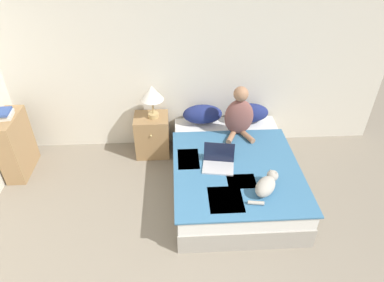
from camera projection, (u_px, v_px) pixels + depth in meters
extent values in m
cube|color=beige|center=(180.00, 61.00, 4.46)|extent=(5.62, 0.05, 2.55)
cube|color=#9E998E|center=(232.00, 178.00, 4.30)|extent=(1.43, 1.97, 0.26)
cube|color=silver|center=(234.00, 165.00, 4.18)|extent=(1.41, 1.94, 0.18)
cube|color=teal|center=(237.00, 169.00, 3.96)|extent=(1.47, 1.57, 0.02)
cube|color=#B2BC70|center=(226.00, 200.00, 3.55)|extent=(0.36, 0.39, 0.01)
cube|color=#B2BC70|center=(188.00, 159.00, 4.10)|extent=(0.25, 0.40, 0.01)
cube|color=#B2BC70|center=(241.00, 182.00, 3.78)|extent=(0.32, 0.24, 0.01)
ellipsoid|color=navy|center=(203.00, 114.00, 4.69)|extent=(0.54, 0.27, 0.26)
ellipsoid|color=navy|center=(249.00, 113.00, 4.71)|extent=(0.54, 0.27, 0.26)
ellipsoid|color=brown|center=(239.00, 117.00, 4.40)|extent=(0.37, 0.21, 0.50)
sphere|color=#9E7051|center=(241.00, 94.00, 4.21)|extent=(0.19, 0.19, 0.19)
cylinder|color=#9E7051|center=(231.00, 137.00, 4.42)|extent=(0.17, 0.27, 0.07)
cylinder|color=#9E7051|center=(247.00, 136.00, 4.43)|extent=(0.17, 0.27, 0.07)
ellipsoid|color=#A8A399|center=(265.00, 187.00, 3.57)|extent=(0.33, 0.35, 0.18)
sphere|color=#A8A399|center=(273.00, 176.00, 3.67)|extent=(0.12, 0.12, 0.12)
cone|color=#A8A399|center=(270.00, 171.00, 3.66)|extent=(0.06, 0.06, 0.06)
cone|color=#A8A399|center=(276.00, 174.00, 3.63)|extent=(0.06, 0.06, 0.06)
cylinder|color=#A8A399|center=(256.00, 203.00, 3.48)|extent=(0.17, 0.06, 0.04)
cube|color=#B7B7BC|center=(218.00, 168.00, 3.95)|extent=(0.39, 0.29, 0.02)
cube|color=black|center=(219.00, 152.00, 3.99)|extent=(0.36, 0.12, 0.23)
cube|color=#937047|center=(152.00, 135.00, 4.79)|extent=(0.46, 0.39, 0.60)
sphere|color=tan|center=(151.00, 136.00, 4.55)|extent=(0.03, 0.03, 0.03)
cylinder|color=tan|center=(153.00, 115.00, 4.59)|extent=(0.14, 0.14, 0.06)
cylinder|color=tan|center=(153.00, 106.00, 4.51)|extent=(0.02, 0.02, 0.21)
cone|color=white|center=(152.00, 93.00, 4.40)|extent=(0.30, 0.30, 0.19)
cube|color=#99754C|center=(16.00, 145.00, 4.40)|extent=(0.24, 0.61, 0.83)
cube|color=beige|center=(6.00, 116.00, 4.15)|extent=(0.18, 0.22, 0.03)
cube|color=beige|center=(4.00, 114.00, 4.13)|extent=(0.21, 0.21, 0.03)
cube|color=#334C8E|center=(3.00, 112.00, 4.11)|extent=(0.16, 0.24, 0.03)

